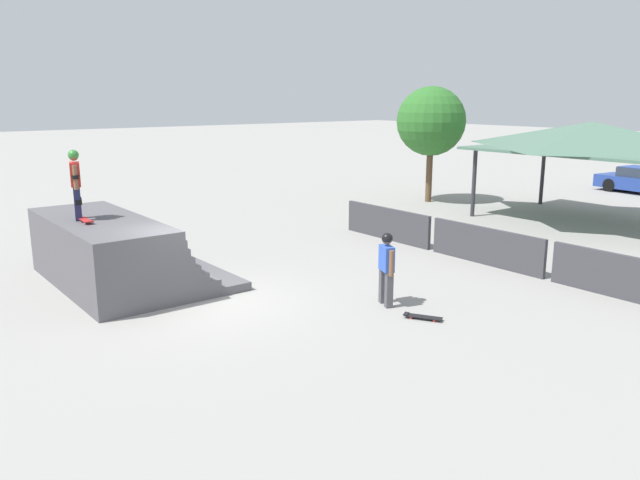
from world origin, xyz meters
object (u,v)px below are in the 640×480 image
(skater_on_deck, at_px, (76,180))
(skateboard_on_ground, at_px, (422,317))
(tree_beside_pavilion, at_px, (431,122))
(skateboard_on_deck, at_px, (85,220))
(bystander_walking, at_px, (387,263))

(skater_on_deck, relative_size, skateboard_on_ground, 2.10)
(skateboard_on_ground, relative_size, tree_beside_pavilion, 0.16)
(skater_on_deck, relative_size, skateboard_on_deck, 2.03)
(skateboard_on_deck, distance_m, bystander_walking, 7.22)
(skater_on_deck, distance_m, bystander_walking, 7.72)
(skater_on_deck, distance_m, tree_beside_pavilion, 16.77)
(skateboard_on_ground, bearing_deg, tree_beside_pavilion, -78.44)
(tree_beside_pavilion, bearing_deg, skateboard_on_ground, -47.84)
(bystander_walking, height_order, skateboard_on_ground, bystander_walking)
(bystander_walking, bearing_deg, tree_beside_pavilion, -29.60)
(tree_beside_pavilion, bearing_deg, skater_on_deck, -77.78)
(bystander_walking, distance_m, skateboard_on_ground, 1.48)
(bystander_walking, xyz_separation_m, skateboard_on_ground, (1.15, -0.04, -0.93))
(skateboard_on_deck, bearing_deg, tree_beside_pavilion, 107.09)
(skateboard_on_deck, height_order, bystander_walking, skateboard_on_deck)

